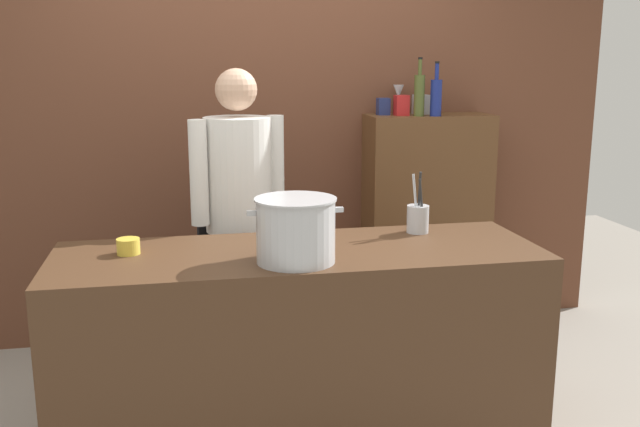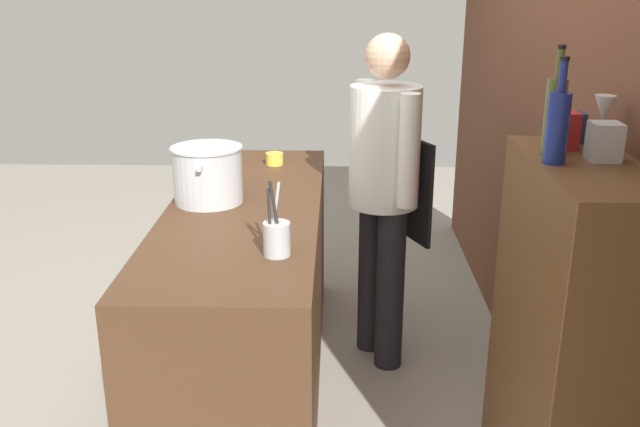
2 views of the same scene
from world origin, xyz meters
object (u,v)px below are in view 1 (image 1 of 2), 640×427
Objects in this scene: butter_jar at (128,246)px; utensil_crock at (418,218)px; wine_glass_tall at (398,93)px; spice_tin_silver at (421,104)px; spice_tin_navy at (383,107)px; wine_bottle_cobalt at (436,96)px; wine_bottle_olive at (419,94)px; stockpot_large at (296,230)px; chef at (239,206)px; spice_tin_red at (401,105)px.

utensil_crock is at bearing 5.32° from butter_jar.
wine_glass_tall reaches higher than spice_tin_silver.
butter_jar is 0.97× the size of spice_tin_navy.
wine_bottle_cobalt reaches higher than butter_jar.
wine_bottle_olive is 0.23m from spice_tin_navy.
stockpot_large is at bearing -20.30° from butter_jar.
wine_bottle_cobalt is 3.14× the size of spice_tin_navy.
spice_tin_navy is (-0.18, 0.12, -0.08)m from wine_bottle_olive.
utensil_crock is 3.02× the size of butter_jar.
spice_tin_navy is at bearing -153.67° from wine_glass_tall.
spice_tin_navy is at bearing -173.51° from chef.
chef is 0.93m from utensil_crock.
wine_bottle_olive is at bearing -67.97° from wine_glass_tall.
wine_glass_tall is at bearing 58.95° from stockpot_large.
utensil_crock is at bearing -108.40° from wine_bottle_olive.
wine_bottle_cobalt reaches higher than utensil_crock.
wine_bottle_olive is 1.92× the size of wine_glass_tall.
butter_jar is (-1.32, -0.12, -0.04)m from utensil_crock.
spice_tin_red is 0.17m from spice_tin_silver.
wine_bottle_olive reaches higher than wine_bottle_cobalt.
stockpot_large is at bearing -122.67° from spice_tin_red.
butter_jar is at bearing -144.67° from spice_tin_red.
chef is 4.24× the size of stockpot_large.
butter_jar is at bearing -149.72° from wine_bottle_cobalt.
wine_glass_tall is (1.03, 0.62, 0.53)m from chef.
spice_tin_red is at bearing 142.86° from wine_bottle_olive.
utensil_crock is 2.52× the size of spice_tin_silver.
butter_jar is at bearing -145.37° from spice_tin_silver.
spice_tin_red is at bearing -97.67° from wine_glass_tall.
stockpot_large is (0.16, -0.83, 0.07)m from chef.
spice_tin_navy is (0.92, 0.56, 0.46)m from chef.
wine_bottle_cobalt is (1.04, 1.25, 0.46)m from stockpot_large.
spice_tin_red is (-0.02, -0.11, -0.07)m from wine_glass_tall.
spice_tin_navy is at bearing -175.80° from spice_tin_silver.
wine_bottle_cobalt is (1.71, 1.00, 0.55)m from butter_jar.
wine_bottle_olive is (0.30, 0.90, 0.53)m from utensil_crock.
butter_jar is 0.81× the size of spice_tin_red.
utensil_crock is 2.45× the size of spice_tin_red.
wine_bottle_cobalt is (0.40, 0.88, 0.52)m from utensil_crock.
chef is at bearing 150.40° from utensil_crock.
wine_bottle_olive is 2.83× the size of spice_tin_red.
spice_tin_silver is (1.00, 1.41, 0.40)m from stockpot_large.
spice_tin_silver is at bearing -178.42° from chef.
utensil_crock is 1.12m from spice_tin_navy.
stockpot_large is 1.33× the size of utensil_crock.
spice_tin_silver is (0.36, 1.04, 0.46)m from utensil_crock.
wine_bottle_olive reaches higher than spice_tin_navy.
wine_bottle_cobalt reaches higher than wine_glass_tall.
stockpot_large is at bearing -126.60° from wine_bottle_olive.
spice_tin_silver is (1.68, 1.16, 0.50)m from butter_jar.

